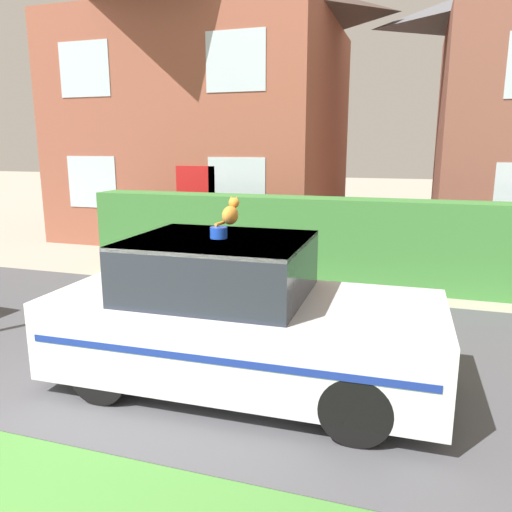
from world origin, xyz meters
The scene contains 5 objects.
road_strip centered at (0.00, 3.62, 0.01)m, with size 28.00×5.05×0.01m, color #4C4C51.
garden_hedge centered at (1.43, 7.08, 0.81)m, with size 9.31×0.72×1.62m, color #3D7F38.
police_car centered at (1.37, 2.64, 0.76)m, with size 4.13×1.84×1.73m.
cat centered at (1.21, 2.85, 1.86)m, with size 0.20×0.32×0.29m.
house_left centered at (-2.86, 12.18, 3.88)m, with size 7.49×7.02×7.62m.
Camera 1 is at (3.09, -2.10, 2.56)m, focal length 35.00 mm.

